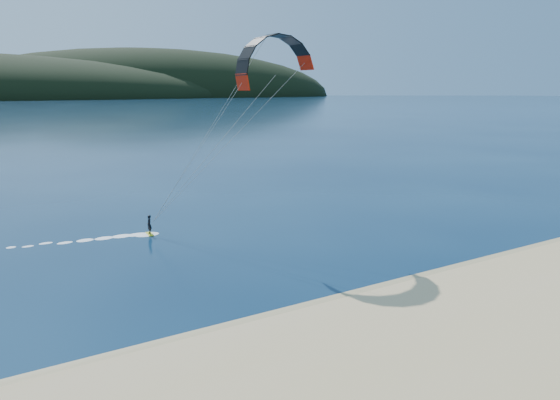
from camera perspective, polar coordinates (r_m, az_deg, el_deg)
name	(u,v)px	position (r m, az deg, el deg)	size (l,w,h in m)	color
ground	(363,349)	(25.49, 8.87, -15.52)	(1800.00, 1800.00, 0.00)	#071C37
wet_sand	(306,314)	(28.66, 2.84, -12.07)	(220.00, 2.50, 0.10)	#968357
kitesurfer_near	(266,84)	(42.08, -1.52, 12.31)	(22.89, 8.24, 15.86)	yellow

